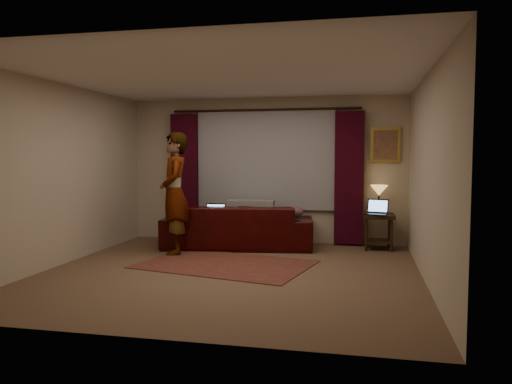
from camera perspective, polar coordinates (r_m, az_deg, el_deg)
floor at (r=6.80m, az=-2.96°, el=-9.20°), size 5.00×5.00×0.01m
ceiling at (r=6.69m, az=-3.05°, el=13.05°), size 5.00×5.00×0.02m
wall_back at (r=9.06m, az=1.09°, el=2.49°), size 5.00×0.02×2.60m
wall_front at (r=4.26m, az=-11.74°, el=0.48°), size 5.00×0.02×2.60m
wall_left at (r=7.66m, az=-21.40°, el=1.89°), size 0.02×5.00×2.60m
wall_right at (r=6.44m, az=19.01°, el=1.57°), size 0.02×5.00×2.60m
sheer_curtain at (r=8.99m, az=1.02°, el=3.75°), size 2.50×0.05×1.80m
drape_left at (r=9.36m, az=-8.10°, el=1.77°), size 0.50×0.14×2.30m
drape_right at (r=8.79m, az=10.60°, el=1.59°), size 0.50×0.14×2.30m
curtain_rod at (r=8.98m, az=0.97°, el=9.37°), size 0.04×0.04×3.40m
picture_frame at (r=8.87m, az=14.56°, el=5.23°), size 0.50×0.04×0.60m
sofa at (r=8.51m, az=-2.07°, el=-2.97°), size 2.64×1.42×1.02m
throw_blanket at (r=8.67m, az=-0.61°, el=0.54°), size 0.83×0.38×0.10m
clothing_pile at (r=8.36m, az=3.67°, el=-2.34°), size 0.63×0.56×0.22m
laptop_sofa at (r=8.32m, az=-4.84°, el=-2.28°), size 0.35×0.38×0.25m
area_rug at (r=7.27m, az=-3.54°, el=-8.24°), size 2.65×2.05×0.01m
end_table at (r=8.61m, az=13.78°, el=-4.41°), size 0.53×0.53×0.60m
tiffany_lamp at (r=8.68m, az=13.87°, el=-0.78°), size 0.35×0.35×0.47m
laptop_table at (r=8.41m, az=13.56°, el=-1.69°), size 0.43×0.46×0.25m
person at (r=8.02m, az=-9.30°, el=-0.17°), size 0.75×0.75×1.93m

